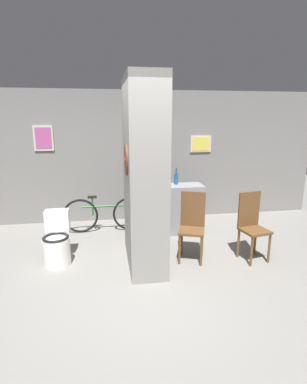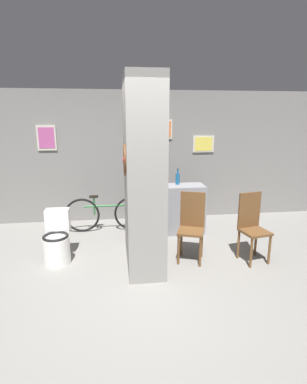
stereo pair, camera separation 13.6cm
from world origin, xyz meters
name	(u,v)px [view 1 (the left image)]	position (x,y,z in m)	size (l,w,h in m)	color
ground_plane	(146,284)	(0.00, 0.00, 0.00)	(14.00, 14.00, 0.00)	gray
wall_back	(128,157)	(0.00, 2.63, 1.30)	(8.00, 0.09, 2.60)	gray
pillar_center	(144,175)	(0.07, 0.64, 1.30)	(0.52, 1.29, 2.60)	gray
counter_shelf	(171,209)	(0.70, 1.72, 0.45)	(1.15, 0.44, 0.89)	gray
toilet	(57,242)	(-1.20, 0.80, 0.31)	(0.38, 0.54, 0.74)	white
chair_near_pillar	(192,224)	(0.78, 0.63, 0.55)	(0.47, 0.47, 1.01)	brown
chair_by_doorway	(252,224)	(1.66, 0.50, 0.55)	(0.43, 0.43, 1.01)	brown
bicycle	(106,214)	(-0.49, 1.95, 0.34)	(1.55, 0.42, 0.69)	black
bottle_tall	(176,178)	(0.81, 1.80, 1.00)	(0.08, 0.08, 0.30)	#19598C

